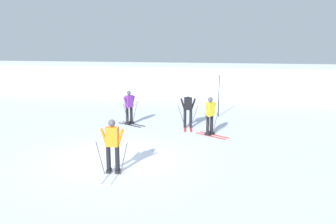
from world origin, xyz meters
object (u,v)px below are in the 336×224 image
object	(u,v)px
skier_black	(188,108)
skier_yellow	(210,115)
skier_purple	(129,106)
skier_orange	(112,145)
trail_marker_pole	(219,96)

from	to	relation	value
skier_black	skier_yellow	bearing A→B (deg)	-46.90
skier_purple	skier_yellow	world-z (taller)	same
skier_orange	trail_marker_pole	bearing A→B (deg)	74.56
skier_black	trail_marker_pole	size ratio (longest dim) A/B	0.73
skier_black	trail_marker_pole	distance (m)	3.13
skier_black	skier_yellow	xyz separation A→B (m)	(1.18, -1.27, -0.04)
skier_orange	skier_black	xyz separation A→B (m)	(1.31, 6.49, 0.04)
skier_purple	skier_yellow	distance (m)	4.34
skier_orange	skier_purple	world-z (taller)	same
skier_orange	skier_yellow	distance (m)	5.79
skier_yellow	trail_marker_pole	bearing A→B (deg)	88.84
skier_orange	skier_purple	distance (m)	6.70
skier_orange	skier_purple	size ratio (longest dim) A/B	1.00
skier_yellow	trail_marker_pole	xyz separation A→B (m)	(0.08, 4.12, 0.25)
skier_orange	trail_marker_pole	size ratio (longest dim) A/B	0.73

